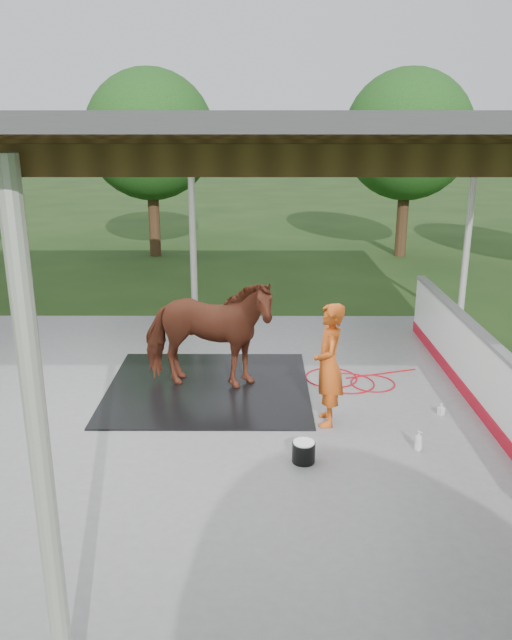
{
  "coord_description": "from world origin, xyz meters",
  "views": [
    {
      "loc": [
        1.35,
        -8.14,
        4.03
      ],
      "look_at": [
        1.32,
        0.48,
        1.36
      ],
      "focal_mm": 35.0,
      "sensor_mm": 36.0,
      "label": 1
    }
  ],
  "objects_px": {
    "horse": "(207,333)",
    "wash_bucket": "(304,451)",
    "dasher_board": "(488,382)",
    "handler": "(329,365)"
  },
  "relations": [
    {
      "from": "horse",
      "to": "wash_bucket",
      "type": "relative_size",
      "value": 7.29
    },
    {
      "from": "dasher_board",
      "to": "handler",
      "type": "height_order",
      "value": "handler"
    },
    {
      "from": "dasher_board",
      "to": "handler",
      "type": "bearing_deg",
      "value": -175.75
    },
    {
      "from": "wash_bucket",
      "to": "dasher_board",
      "type": "bearing_deg",
      "value": 25.0
    },
    {
      "from": "dasher_board",
      "to": "wash_bucket",
      "type": "distance_m",
      "value": 2.98
    },
    {
      "from": "dasher_board",
      "to": "horse",
      "type": "distance_m",
      "value": 4.19
    },
    {
      "from": "dasher_board",
      "to": "handler",
      "type": "relative_size",
      "value": 4.61
    },
    {
      "from": "horse",
      "to": "handler",
      "type": "bearing_deg",
      "value": -117.99
    },
    {
      "from": "horse",
      "to": "wash_bucket",
      "type": "distance_m",
      "value": 2.77
    },
    {
      "from": "handler",
      "to": "dasher_board",
      "type": "bearing_deg",
      "value": 96.66
    }
  ]
}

